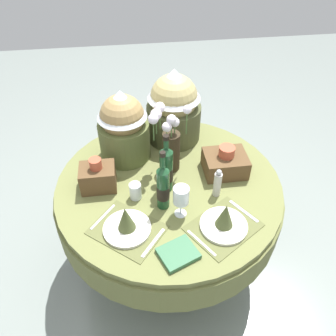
{
  "coord_description": "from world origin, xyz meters",
  "views": [
    {
      "loc": [
        -0.19,
        -1.39,
        2.14
      ],
      "look_at": [
        0.0,
        0.03,
        0.86
      ],
      "focal_mm": 36.32,
      "sensor_mm": 36.0,
      "label": 1
    }
  ],
  "objects": [
    {
      "name": "place_setting_right",
      "position": [
        0.23,
        -0.36,
        0.82
      ],
      "size": [
        0.43,
        0.4,
        0.16
      ],
      "color": "brown",
      "rests_on": "dining_table"
    },
    {
      "name": "wine_bottle_left",
      "position": [
        -0.05,
        -0.17,
        0.91
      ],
      "size": [
        0.07,
        0.07,
        0.37
      ],
      "color": "#194223",
      "rests_on": "dining_table"
    },
    {
      "name": "pepper_mill",
      "position": [
        0.25,
        -0.13,
        0.86
      ],
      "size": [
        0.04,
        0.04,
        0.18
      ],
      "color": "#B7B2AD",
      "rests_on": "dining_table"
    },
    {
      "name": "woven_basket_side_left",
      "position": [
        -0.39,
        0.02,
        0.85
      ],
      "size": [
        0.19,
        0.15,
        0.2
      ],
      "color": "brown",
      "rests_on": "dining_table"
    },
    {
      "name": "gift_tub_back_left",
      "position": [
        -0.23,
        0.28,
        1.01
      ],
      "size": [
        0.3,
        0.3,
        0.45
      ],
      "color": "#566033",
      "rests_on": "dining_table"
    },
    {
      "name": "book_on_table",
      "position": [
        -0.02,
        -0.49,
        0.79
      ],
      "size": [
        0.21,
        0.2,
        0.02
      ],
      "primitive_type": "cube",
      "rotation": [
        0.0,
        0.0,
        0.39
      ],
      "color": "#336642",
      "rests_on": "dining_table"
    },
    {
      "name": "tumbler_near_right",
      "position": [
        -0.19,
        -0.09,
        0.82
      ],
      "size": [
        0.07,
        0.07,
        0.1
      ],
      "primitive_type": "cylinder",
      "color": "silver",
      "rests_on": "dining_table"
    },
    {
      "name": "ground",
      "position": [
        0.0,
        0.0,
        0.0
      ],
      "size": [
        8.0,
        8.0,
        0.0
      ],
      "primitive_type": "plane",
      "color": "gray"
    },
    {
      "name": "woven_basket_side_right",
      "position": [
        0.34,
        0.05,
        0.84
      ],
      "size": [
        0.24,
        0.2,
        0.18
      ],
      "color": "brown",
      "rests_on": "dining_table"
    },
    {
      "name": "wine_glass_right",
      "position": [
        0.03,
        -0.24,
        0.91
      ],
      "size": [
        0.08,
        0.08,
        0.19
      ],
      "color": "silver",
      "rests_on": "dining_table"
    },
    {
      "name": "gift_tub_back_centre",
      "position": [
        0.09,
        0.43,
        1.03
      ],
      "size": [
        0.35,
        0.35,
        0.48
      ],
      "color": "#474C2D",
      "rests_on": "dining_table"
    },
    {
      "name": "place_setting_left",
      "position": [
        -0.25,
        -0.31,
        0.82
      ],
      "size": [
        0.43,
        0.42,
        0.16
      ],
      "color": "brown",
      "rests_on": "dining_table"
    },
    {
      "name": "wine_bottle_right",
      "position": [
        -0.02,
        -0.04,
        0.92
      ],
      "size": [
        0.07,
        0.07,
        0.36
      ],
      "color": "#194223",
      "rests_on": "dining_table"
    },
    {
      "name": "dining_table",
      "position": [
        0.0,
        0.0,
        0.63
      ],
      "size": [
        1.31,
        1.31,
        0.78
      ],
      "color": "olive",
      "rests_on": "ground"
    },
    {
      "name": "flower_vase",
      "position": [
        0.02,
        0.12,
        0.98
      ],
      "size": [
        0.23,
        0.16,
        0.43
      ],
      "color": "#332819",
      "rests_on": "dining_table"
    }
  ]
}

